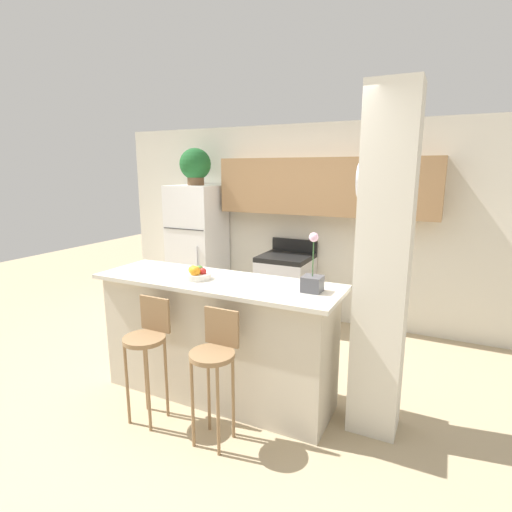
# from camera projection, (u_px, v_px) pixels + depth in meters

# --- Properties ---
(ground_plane) EXTENTS (14.00, 14.00, 0.00)m
(ground_plane) POSITION_uv_depth(u_px,v_px,m) (218.00, 394.00, 3.59)
(ground_plane) COLOR tan
(wall_back) EXTENTS (5.60, 0.38, 2.55)m
(wall_back) POSITION_uv_depth(u_px,v_px,m) (312.00, 209.00, 5.13)
(wall_back) COLOR silver
(wall_back) RESTS_ON ground_plane
(pillar_right) EXTENTS (0.38, 0.32, 2.55)m
(pillar_right) POSITION_uv_depth(u_px,v_px,m) (383.00, 268.00, 2.88)
(pillar_right) COLOR silver
(pillar_right) RESTS_ON ground_plane
(counter_bar) EXTENTS (2.14, 0.68, 1.07)m
(counter_bar) POSITION_uv_depth(u_px,v_px,m) (217.00, 338.00, 3.47)
(counter_bar) COLOR beige
(counter_bar) RESTS_ON ground_plane
(refrigerator) EXTENTS (0.67, 0.67, 1.77)m
(refrigerator) POSITION_uv_depth(u_px,v_px,m) (198.00, 248.00, 5.66)
(refrigerator) COLOR white
(refrigerator) RESTS_ON ground_plane
(stove_range) EXTENTS (0.63, 0.65, 1.07)m
(stove_range) POSITION_uv_depth(u_px,v_px,m) (285.00, 289.00, 5.18)
(stove_range) COLOR silver
(stove_range) RESTS_ON ground_plane
(bar_stool_left) EXTENTS (0.33, 0.33, 0.99)m
(bar_stool_left) POSITION_uv_depth(u_px,v_px,m) (148.00, 342.00, 3.12)
(bar_stool_left) COLOR olive
(bar_stool_left) RESTS_ON ground_plane
(bar_stool_right) EXTENTS (0.33, 0.33, 0.99)m
(bar_stool_right) POSITION_uv_depth(u_px,v_px,m) (215.00, 357.00, 2.85)
(bar_stool_right) COLOR olive
(bar_stool_right) RESTS_ON ground_plane
(potted_plant_on_fridge) EXTENTS (0.43, 0.43, 0.50)m
(potted_plant_on_fridge) POSITION_uv_depth(u_px,v_px,m) (195.00, 165.00, 5.42)
(potted_plant_on_fridge) COLOR brown
(potted_plant_on_fridge) RESTS_ON refrigerator
(orchid_vase) EXTENTS (0.15, 0.15, 0.45)m
(orchid_vase) POSITION_uv_depth(u_px,v_px,m) (313.00, 278.00, 3.01)
(orchid_vase) COLOR #4C4C51
(orchid_vase) RESTS_ON counter_bar
(fruit_bowl) EXTENTS (0.22, 0.22, 0.12)m
(fruit_bowl) POSITION_uv_depth(u_px,v_px,m) (197.00, 274.00, 3.37)
(fruit_bowl) COLOR silver
(fruit_bowl) RESTS_ON counter_bar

